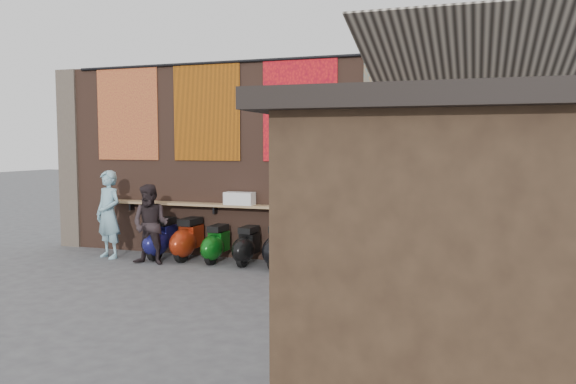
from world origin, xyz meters
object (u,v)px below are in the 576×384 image
object	(u,v)px
shopper_navy	(377,243)
shelf_box	(240,199)
scooter_stool_5	(312,249)
market_stall	(483,311)
scooter_stool_7	(379,255)
scooter_stool_1	(188,239)
scooter_stool_0	(162,239)
scooter_stool_6	(344,250)
scooter_stool_3	(247,246)
scooter_stool_2	(216,244)
shopper_tan	(387,248)
diner_left	(109,214)
scooter_stool_8	(417,253)
diner_right	(151,225)
scooter_stool_4	(278,246)
shopper_grey	(533,260)

from	to	relation	value
shopper_navy	shelf_box	bearing A→B (deg)	-56.82
scooter_stool_5	market_stall	distance (m)	6.88
scooter_stool_7	scooter_stool_1	bearing A→B (deg)	179.49
scooter_stool_0	shopper_navy	world-z (taller)	shopper_navy
scooter_stool_6	scooter_stool_3	bearing A→B (deg)	-177.72
scooter_stool_5	scooter_stool_7	size ratio (longest dim) A/B	1.09
scooter_stool_2	scooter_stool_7	bearing A→B (deg)	0.38
scooter_stool_7	shopper_tan	bearing A→B (deg)	-75.85
shelf_box	market_stall	size ratio (longest dim) A/B	0.24
scooter_stool_1	diner_left	world-z (taller)	diner_left
scooter_stool_8	market_stall	world-z (taller)	market_stall
scooter_stool_1	shelf_box	bearing A→B (deg)	15.66
diner_right	scooter_stool_7	bearing A→B (deg)	1.92
scooter_stool_1	scooter_stool_4	bearing A→B (deg)	-1.93
scooter_stool_3	scooter_stool_4	xyz separation A→B (m)	(0.64, -0.01, 0.03)
shelf_box	scooter_stool_6	xyz separation A→B (m)	(2.21, -0.26, -0.86)
scooter_stool_3	diner_right	distance (m)	1.92
scooter_stool_1	diner_right	bearing A→B (deg)	-127.67
scooter_stool_1	scooter_stool_8	world-z (taller)	scooter_stool_8
shopper_grey	market_stall	distance (m)	3.88
market_stall	scooter_stool_3	bearing A→B (deg)	123.10
scooter_stool_3	shopper_tan	bearing A→B (deg)	-26.22
scooter_stool_1	scooter_stool_2	world-z (taller)	scooter_stool_1
diner_left	scooter_stool_3	bearing A→B (deg)	23.91
scooter_stool_3	scooter_stool_4	bearing A→B (deg)	-1.04
scooter_stool_3	diner_left	bearing A→B (deg)	-174.34
scooter_stool_5	shopper_tan	world-z (taller)	shopper_tan
shelf_box	shopper_tan	world-z (taller)	shopper_tan
scooter_stool_0	scooter_stool_2	bearing A→B (deg)	0.06
market_stall	scooter_stool_5	bearing A→B (deg)	114.02
scooter_stool_4	shopper_navy	xyz separation A→B (m)	(2.23, -2.08, 0.54)
shelf_box	market_stall	bearing A→B (deg)	-54.88
scooter_stool_1	scooter_stool_5	size ratio (longest dim) A/B	1.10
scooter_stool_1	scooter_stool_8	bearing A→B (deg)	0.08
scooter_stool_0	scooter_stool_5	bearing A→B (deg)	0.11
scooter_stool_7	shopper_navy	xyz separation A→B (m)	(0.33, -2.11, 0.59)
shopper_tan	shelf_box	bearing A→B (deg)	104.98
market_stall	shopper_grey	bearing A→B (deg)	79.17
diner_left	shelf_box	bearing A→B (deg)	31.63
scooter_stool_7	scooter_stool_5	bearing A→B (deg)	-179.24
scooter_stool_0	shopper_navy	bearing A→B (deg)	-23.63
scooter_stool_6	diner_left	size ratio (longest dim) A/B	0.45
shelf_box	scooter_stool_5	world-z (taller)	shelf_box
scooter_stool_1	scooter_stool_2	xyz separation A→B (m)	(0.65, -0.06, -0.05)
diner_left	market_stall	bearing A→B (deg)	-20.83
scooter_stool_5	scooter_stool_7	bearing A→B (deg)	0.76
scooter_stool_8	shopper_navy	distance (m)	2.24
scooter_stool_7	shopper_navy	size ratio (longest dim) A/B	0.39
scooter_stool_8	market_stall	xyz separation A→B (m)	(1.05, -6.21, 0.83)
shelf_box	scooter_stool_2	xyz separation A→B (m)	(-0.35, -0.34, -0.88)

